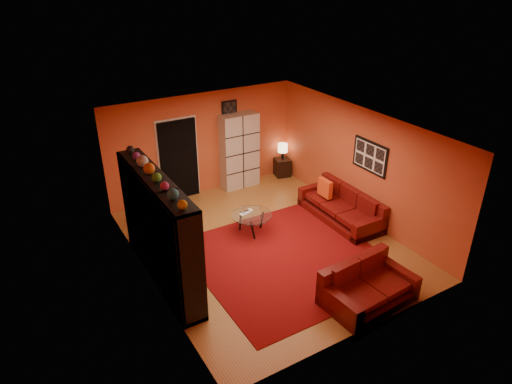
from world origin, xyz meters
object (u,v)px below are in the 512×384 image
coffee_table (252,217)px  table_lamp (283,148)px  sofa (343,207)px  loveseat (365,286)px  bowl_chair (157,210)px  storage_cabinet (239,151)px  side_table (282,167)px  entertainment_unit (159,230)px  tv (162,231)px

coffee_table → table_lamp: 3.19m
sofa → loveseat: same height
bowl_chair → table_lamp: table_lamp is taller
sofa → coffee_table: sofa is taller
bowl_chair → storage_cabinet: bearing=17.2°
loveseat → storage_cabinet: storage_cabinet is taller
bowl_chair → side_table: bowl_chair is taller
storage_cabinet → side_table: storage_cabinet is taller
entertainment_unit → loveseat: bearing=-40.3°
tv → loveseat: tv is taller
sofa → storage_cabinet: bearing=114.9°
table_lamp → loveseat: bearing=-108.0°
tv → coffee_table: bearing=-76.0°
sofa → storage_cabinet: size_ratio=1.10×
coffee_table → tv: bearing=-166.0°
entertainment_unit → loveseat: entertainment_unit is taller
tv → bowl_chair: 2.18m
entertainment_unit → storage_cabinet: (3.19, 2.80, -0.06)m
tv → bowl_chair: bearing=-15.6°
sofa → loveseat: size_ratio=1.31×
bowl_chair → tv: bearing=-105.6°
loveseat → side_table: bearing=-21.9°
tv → table_lamp: bearing=-58.4°
loveseat → bowl_chair: 4.95m
loveseat → side_table: 5.43m
table_lamp → entertainment_unit: bearing=-148.7°
side_table → sofa: bearing=-92.4°
loveseat → storage_cabinet: size_ratio=0.84×
tv → sofa: 4.42m
loveseat → coffee_table: 3.02m
sofa → side_table: (0.11, 2.73, -0.04)m
bowl_chair → side_table: (3.92, 0.75, -0.08)m
entertainment_unit → coffee_table: entertainment_unit is taller
loveseat → entertainment_unit: bearing=45.8°
tv → coffee_table: tv is taller
loveseat → bowl_chair: (-2.24, 4.42, 0.05)m
entertainment_unit → sofa: bearing=0.3°
storage_cabinet → table_lamp: (1.34, -0.05, -0.18)m
sofa → table_lamp: size_ratio=4.91×
coffee_table → side_table: side_table is taller
loveseat → bowl_chair: loveseat is taller
entertainment_unit → coffee_table: size_ratio=3.37×
loveseat → table_lamp: size_ratio=3.76×
loveseat → coffee_table: loveseat is taller
entertainment_unit → sofa: entertainment_unit is taller
sofa → table_lamp: 2.78m
tv → table_lamp: 5.26m
tv → storage_cabinet: (3.14, 2.80, -0.01)m
bowl_chair → entertainment_unit: bearing=-106.9°
loveseat → storage_cabinet: bearing=-7.7°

